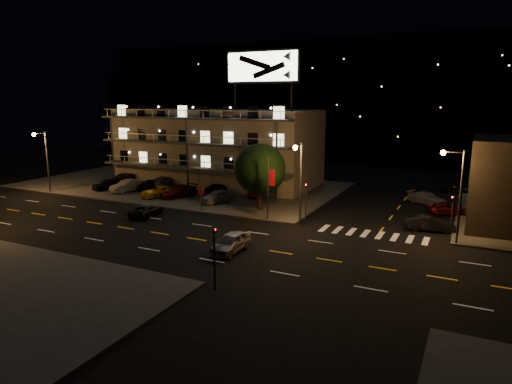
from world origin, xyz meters
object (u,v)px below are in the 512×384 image
at_px(tree, 260,171).
at_px(lot_car_7, 165,182).
at_px(lot_car_4, 218,196).
at_px(side_car_0, 431,224).
at_px(road_car_east, 230,243).
at_px(road_car_west, 147,210).
at_px(lot_car_2, 159,191).

distance_m(tree, lot_car_7, 18.31).
xyz_separation_m(lot_car_4, lot_car_7, (-11.25, 4.82, 0.01)).
relative_size(lot_car_7, side_car_0, 1.21).
height_order(tree, road_car_east, tree).
height_order(lot_car_4, road_car_west, lot_car_4).
relative_size(lot_car_2, lot_car_4, 1.06).
bearing_deg(road_car_west, lot_car_7, -66.82).
bearing_deg(lot_car_2, lot_car_4, 20.20).
bearing_deg(tree, lot_car_4, 171.53).
distance_m(lot_car_4, side_car_0, 23.45).
distance_m(lot_car_4, road_car_east, 17.18).
relative_size(lot_car_4, road_car_east, 0.98).
xyz_separation_m(tree, lot_car_7, (-17.05, 5.68, -3.54)).
distance_m(lot_car_4, road_car_west, 9.00).
height_order(lot_car_4, lot_car_7, lot_car_7).
distance_m(tree, road_car_west, 12.64).
bearing_deg(road_car_east, lot_car_7, 138.56).
bearing_deg(lot_car_4, lot_car_2, -154.14).
bearing_deg(side_car_0, tree, 79.62).
relative_size(road_car_east, road_car_west, 1.02).
xyz_separation_m(lot_car_4, side_car_0, (23.43, -0.99, -0.19)).
distance_m(lot_car_4, lot_car_7, 12.23).
distance_m(lot_car_2, lot_car_4, 8.26).
bearing_deg(side_car_0, road_car_west, 94.78).
distance_m(lot_car_7, road_car_west, 14.96).
bearing_deg(tree, lot_car_7, 161.57).
bearing_deg(lot_car_7, lot_car_4, 155.76).
relative_size(tree, lot_car_7, 1.38).
relative_size(tree, side_car_0, 1.67).
bearing_deg(road_car_west, road_car_east, 148.94).
height_order(lot_car_7, road_car_east, lot_car_7).
bearing_deg(lot_car_4, tree, 14.45).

